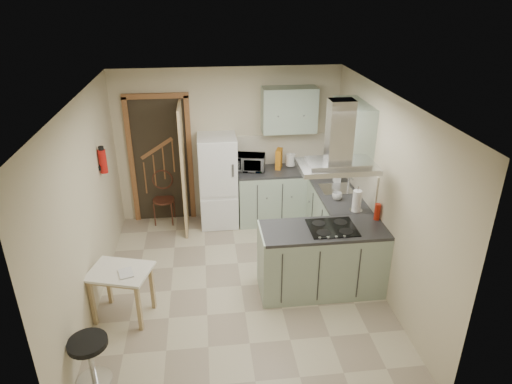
{
  "coord_description": "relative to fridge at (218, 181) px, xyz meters",
  "views": [
    {
      "loc": [
        -0.39,
        -4.96,
        3.66
      ],
      "look_at": [
        0.25,
        0.45,
        1.15
      ],
      "focal_mm": 32.0,
      "sensor_mm": 36.0,
      "label": 1
    }
  ],
  "objects": [
    {
      "name": "book",
      "position": [
        -1.23,
        -2.32,
        -0.06
      ],
      "size": [
        0.21,
        0.25,
        0.09
      ],
      "primitive_type": "imported",
      "rotation": [
        0.0,
        0.0,
        0.28
      ],
      "color": "#9F4C35",
      "rests_on": "drop_leaf_table"
    },
    {
      "name": "extractor_hood",
      "position": [
        1.32,
        -1.98,
        0.97
      ],
      "size": [
        0.9,
        0.55,
        0.1
      ],
      "primitive_type": "cube",
      "color": "silver",
      "rests_on": "ceiling"
    },
    {
      "name": "cereal_box",
      "position": [
        1.0,
        0.08,
        0.31
      ],
      "size": [
        0.15,
        0.23,
        0.32
      ],
      "primitive_type": "cube",
      "rotation": [
        0.0,
        0.0,
        -0.32
      ],
      "color": "orange",
      "rests_on": "counter_back"
    },
    {
      "name": "soap_bottle",
      "position": [
        1.78,
        -0.6,
        0.26
      ],
      "size": [
        0.1,
        0.1,
        0.22
      ],
      "primitive_type": "imported",
      "rotation": [
        0.0,
        0.0,
        0.04
      ],
      "color": "silver",
      "rests_on": "counter_right"
    },
    {
      "name": "bentwood_chair",
      "position": [
        -0.9,
        0.13,
        -0.35
      ],
      "size": [
        0.38,
        0.38,
        0.8
      ],
      "primitive_type": "cube",
      "rotation": [
        0.0,
        0.0,
        -0.08
      ],
      "color": "#522C1B",
      "rests_on": "floor"
    },
    {
      "name": "wall_cabinet_right",
      "position": [
        1.82,
        -0.95,
        1.1
      ],
      "size": [
        0.35,
        0.9,
        0.7
      ],
      "primitive_type": "cube",
      "color": "#9EB2A0",
      "rests_on": "right_wall"
    },
    {
      "name": "hob",
      "position": [
        1.32,
        -1.98,
        0.16
      ],
      "size": [
        0.58,
        0.5,
        0.01
      ],
      "primitive_type": "cube",
      "color": "black",
      "rests_on": "peninsula"
    },
    {
      "name": "sink",
      "position": [
        1.7,
        -0.85,
        0.16
      ],
      "size": [
        0.45,
        0.4,
        0.01
      ],
      "primitive_type": "cube",
      "color": "silver",
      "rests_on": "counter_right"
    },
    {
      "name": "counter_back",
      "position": [
        0.86,
        0.0,
        -0.3
      ],
      "size": [
        1.08,
        0.6,
        0.9
      ],
      "primitive_type": "cube",
      "color": "#9EB2A0",
      "rests_on": "floor"
    },
    {
      "name": "peninsula",
      "position": [
        1.22,
        -1.98,
        -0.3
      ],
      "size": [
        1.55,
        0.65,
        0.9
      ],
      "primitive_type": "cube",
      "color": "#9EB2A0",
      "rests_on": "floor"
    },
    {
      "name": "fridge",
      "position": [
        0.0,
        0.0,
        0.0
      ],
      "size": [
        0.6,
        0.6,
        1.5
      ],
      "primitive_type": "cube",
      "color": "white",
      "rests_on": "floor"
    },
    {
      "name": "wall_cabinet_back",
      "position": [
        1.15,
        0.12,
        1.1
      ],
      "size": [
        0.85,
        0.35,
        0.7
      ],
      "primitive_type": "cube",
      "color": "#9EB2A0",
      "rests_on": "back_wall"
    },
    {
      "name": "splashback",
      "position": [
        1.16,
        0.29,
        0.4
      ],
      "size": [
        1.68,
        0.02,
        0.5
      ],
      "primitive_type": "cube",
      "color": "beige",
      "rests_on": "counter_back"
    },
    {
      "name": "cup",
      "position": [
        1.61,
        -1.2,
        0.2
      ],
      "size": [
        0.15,
        0.15,
        0.11
      ],
      "primitive_type": "imported",
      "rotation": [
        0.0,
        0.0,
        0.15
      ],
      "color": "white",
      "rests_on": "counter_right"
    },
    {
      "name": "paper_towel",
      "position": [
        1.77,
        -1.55,
        0.3
      ],
      "size": [
        0.12,
        0.12,
        0.3
      ],
      "primitive_type": "cylinder",
      "rotation": [
        0.0,
        0.0,
        -0.0
      ],
      "color": "white",
      "rests_on": "counter_right"
    },
    {
      "name": "fire_extinguisher",
      "position": [
        -1.54,
        -0.9,
        0.75
      ],
      "size": [
        0.1,
        0.1,
        0.32
      ],
      "primitive_type": "cylinder",
      "color": "#B2140F",
      "rests_on": "left_wall"
    },
    {
      "name": "ceiling",
      "position": [
        0.2,
        -1.8,
        1.75
      ],
      "size": [
        4.2,
        4.2,
        0.0
      ],
      "primitive_type": "plane",
      "rotation": [
        3.14,
        0.0,
        0.0
      ],
      "color": "silver",
      "rests_on": "back_wall"
    },
    {
      "name": "red_bottle",
      "position": [
        1.95,
        -1.82,
        0.26
      ],
      "size": [
        0.08,
        0.08,
        0.22
      ],
      "primitive_type": "cylinder",
      "rotation": [
        0.0,
        0.0,
        -0.06
      ],
      "color": "#B4230F",
      "rests_on": "peninsula"
    },
    {
      "name": "back_wall",
      "position": [
        0.2,
        0.3,
        0.5
      ],
      "size": [
        3.6,
        0.0,
        3.6
      ],
      "primitive_type": "plane",
      "rotation": [
        1.57,
        0.0,
        0.0
      ],
      "color": "beige",
      "rests_on": "floor"
    },
    {
      "name": "right_wall",
      "position": [
        2.0,
        -1.8,
        0.5
      ],
      "size": [
        0.0,
        4.2,
        4.2
      ],
      "primitive_type": "plane",
      "rotation": [
        1.57,
        0.0,
        -1.57
      ],
      "color": "beige",
      "rests_on": "floor"
    },
    {
      "name": "microwave",
      "position": [
        0.53,
        0.05,
        0.28
      ],
      "size": [
        0.52,
        0.4,
        0.26
      ],
      "primitive_type": "imported",
      "rotation": [
        0.0,
        0.0,
        -0.21
      ],
      "color": "black",
      "rests_on": "counter_back"
    },
    {
      "name": "kettle",
      "position": [
        1.2,
        0.13,
        0.26
      ],
      "size": [
        0.2,
        0.2,
        0.23
      ],
      "primitive_type": "cylinder",
      "rotation": [
        0.0,
        0.0,
        0.36
      ],
      "color": "white",
      "rests_on": "counter_back"
    },
    {
      "name": "floor",
      "position": [
        0.2,
        -1.8,
        -0.75
      ],
      "size": [
        4.2,
        4.2,
        0.0
      ],
      "primitive_type": "plane",
      "color": "#BDB193",
      "rests_on": "ground"
    },
    {
      "name": "drop_leaf_table",
      "position": [
        -1.24,
        -2.22,
        -0.43
      ],
      "size": [
        0.81,
        0.69,
        0.65
      ],
      "primitive_type": "cube",
      "rotation": [
        0.0,
        0.0,
        -0.29
      ],
      "color": "tan",
      "rests_on": "floor"
    },
    {
      "name": "counter_right",
      "position": [
        1.7,
        -0.68,
        -0.3
      ],
      "size": [
        0.6,
        1.95,
        0.9
      ],
      "primitive_type": "cube",
      "color": "#9EB2A0",
      "rests_on": "floor"
    },
    {
      "name": "doorway",
      "position": [
        -0.9,
        0.27,
        0.3
      ],
      "size": [
        1.1,
        0.12,
        2.1
      ],
      "primitive_type": "cube",
      "color": "brown",
      "rests_on": "floor"
    },
    {
      "name": "left_wall",
      "position": [
        -1.6,
        -1.8,
        0.5
      ],
      "size": [
        0.0,
        4.2,
        4.2
      ],
      "primitive_type": "plane",
      "rotation": [
        1.57,
        0.0,
        1.57
      ],
      "color": "beige",
      "rests_on": "floor"
    },
    {
      "name": "stool",
      "position": [
        -1.41,
        -3.2,
        -0.49
      ],
      "size": [
        0.45,
        0.45,
        0.52
      ],
      "primitive_type": "cylinder",
      "rotation": [
        0.0,
        0.0,
        0.17
      ],
      "color": "black",
      "rests_on": "floor"
    }
  ]
}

